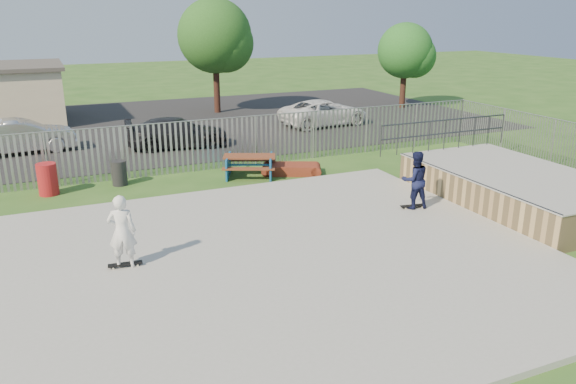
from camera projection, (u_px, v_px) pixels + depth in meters
name	position (u px, v px, depth m)	size (l,w,h in m)	color
ground	(248.00, 268.00, 13.69)	(120.00, 120.00, 0.00)	#2C561D
concrete_slab	(248.00, 265.00, 13.67)	(15.00, 12.00, 0.15)	#9C9C97
quarter_pipe	(514.00, 187.00, 18.06)	(5.50, 7.05, 2.19)	tan
fence	(228.00, 176.00, 17.76)	(26.04, 16.02, 2.00)	gray
picnic_table	(250.00, 166.00, 21.14)	(2.41, 2.23, 0.82)	brown
funbox	(291.00, 169.00, 21.53)	(2.11, 1.65, 0.38)	maroon
trash_bin_red	(48.00, 179.00, 18.99)	(0.65, 0.65, 1.09)	#A6191D
trash_bin_grey	(119.00, 173.00, 20.07)	(0.54, 0.54, 0.89)	black
parking_lot	(128.00, 127.00, 30.24)	(40.00, 18.00, 0.02)	black
car_silver	(22.00, 136.00, 24.51)	(1.56, 4.47, 1.47)	#B9B9BE
car_dark	(178.00, 133.00, 25.55)	(1.88, 4.62, 1.34)	black
car_white	(324.00, 112.00, 30.50)	(2.29, 4.97, 1.38)	white
tree_mid	(215.00, 36.00, 33.23)	(4.38, 4.38, 6.76)	#391E17
tree_right	(405.00, 51.00, 35.27)	(3.45, 3.45, 5.33)	#3C2118
skateboard_a	(413.00, 206.00, 17.42)	(0.82, 0.33, 0.08)	black
skateboard_b	(125.00, 265.00, 13.41)	(0.82, 0.28, 0.08)	black
skater_navy	(415.00, 180.00, 17.15)	(0.87, 0.68, 1.80)	#12163A
skater_white	(122.00, 232.00, 13.14)	(0.66, 0.43, 1.80)	white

